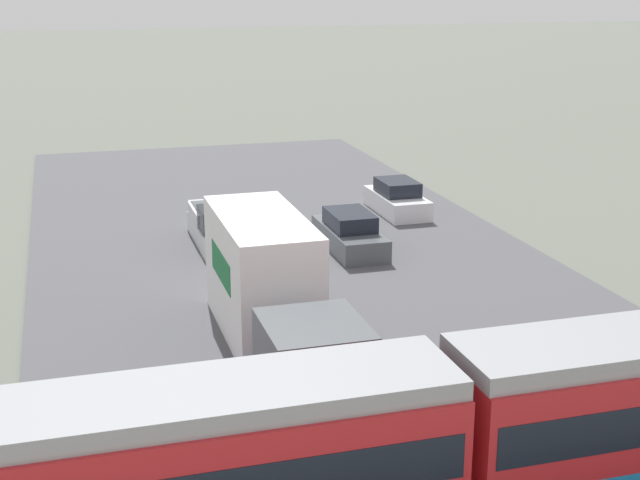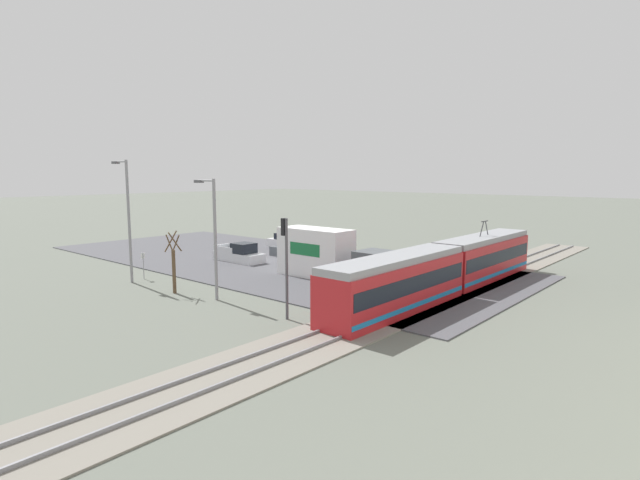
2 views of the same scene
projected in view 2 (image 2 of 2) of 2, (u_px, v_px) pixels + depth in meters
name	position (u px, v px, depth m)	size (l,w,h in m)	color
ground_plane	(266.00, 260.00, 46.73)	(320.00, 320.00, 0.00)	#60665B
road_surface	(266.00, 260.00, 46.72)	(19.93, 46.92, 0.08)	#4C4C51
rail_bed	(451.00, 290.00, 34.56)	(57.00, 4.40, 0.22)	gray
light_rail_tram	(445.00, 269.00, 33.66)	(24.37, 2.66, 4.40)	#B21E23
box_truck	(329.00, 256.00, 37.96)	(2.53, 10.30, 3.76)	#4C5156
pickup_truck	(239.00, 254.00, 45.56)	(1.93, 5.24, 1.75)	silver
sedan_car_0	(286.00, 242.00, 54.13)	(1.88, 4.24, 1.56)	silver
sedan_car_1	(293.00, 250.00, 47.98)	(1.88, 4.75, 1.57)	#4C5156
traffic_light_pole	(286.00, 255.00, 27.33)	(0.28, 0.47, 5.64)	#47474C
street_tree	(174.00, 265.00, 33.58)	(1.01, 0.84, 4.23)	brown
street_lamp_near_crossing	(127.00, 213.00, 36.59)	(0.36, 1.95, 9.04)	gray
street_lamp_mid_block	(213.00, 230.00, 31.55)	(0.36, 1.95, 7.73)	gray
no_parking_sign	(143.00, 263.00, 38.17)	(0.32, 0.08, 2.05)	gray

